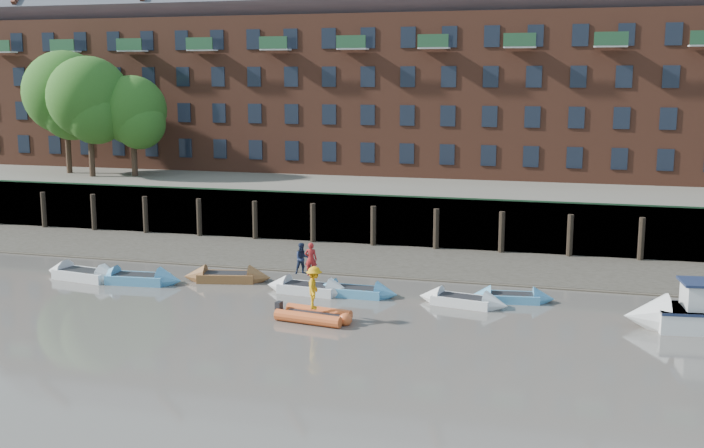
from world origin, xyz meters
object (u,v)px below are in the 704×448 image
at_px(rib_tender, 316,316).
at_px(rowboat_2, 227,277).
at_px(rowboat_5, 463,301).
at_px(person_rower_b, 302,259).
at_px(person_rib_crew, 314,288).
at_px(rowboat_6, 512,298).
at_px(rowboat_4, 355,292).
at_px(person_rower_a, 311,259).
at_px(rowboat_3, 309,289).
at_px(rowboat_0, 84,275).
at_px(motor_launch, 694,314).
at_px(rowboat_1, 138,279).

bearing_deg(rib_tender, rowboat_2, 148.94).
xyz_separation_m(rowboat_5, rib_tender, (-5.85, -4.26, 0.03)).
height_order(person_rower_b, person_rib_crew, person_rower_b).
xyz_separation_m(rowboat_6, rib_tender, (-8.02, -5.52, 0.05)).
distance_m(rowboat_4, person_rower_a, 2.73).
bearing_deg(rowboat_5, rowboat_3, -170.75).
bearing_deg(person_rib_crew, rowboat_3, 8.93).
distance_m(rowboat_0, rowboat_6, 22.30).
height_order(rowboat_5, motor_launch, motor_launch).
relative_size(rowboat_1, motor_launch, 0.72).
height_order(rib_tender, motor_launch, motor_launch).
xyz_separation_m(rowboat_6, person_rib_crew, (-8.12, -5.47, 1.29)).
xyz_separation_m(rowboat_3, rowboat_5, (7.68, -0.18, -0.01)).
bearing_deg(rowboat_6, person_rower_a, 178.14).
height_order(motor_launch, person_rower_b, person_rower_b).
xyz_separation_m(rowboat_3, person_rib_crew, (1.74, -4.39, 1.26)).
relative_size(rowboat_2, person_rib_crew, 2.54).
height_order(rowboat_4, person_rib_crew, person_rib_crew).
distance_m(rowboat_3, rowboat_5, 7.68).
height_order(rowboat_6, person_rower_a, person_rower_a).
relative_size(rowboat_0, rowboat_5, 1.14).
bearing_deg(rowboat_3, rowboat_1, -171.32).
xyz_separation_m(rowboat_2, person_rower_b, (4.47, -0.89, 1.44)).
xyz_separation_m(rowboat_0, person_rower_b, (11.99, 0.71, 1.42)).
bearing_deg(rib_tender, motor_launch, 19.89).
relative_size(rowboat_1, person_rower_a, 2.92).
distance_m(rowboat_2, rowboat_5, 12.62).
bearing_deg(rowboat_5, person_rib_crew, -134.05).
height_order(rowboat_1, person_rower_b, person_rower_b).
height_order(rowboat_5, person_rower_a, person_rower_a).
bearing_deg(person_rower_b, rowboat_1, 151.53).
xyz_separation_m(rowboat_1, rib_tender, (11.02, -3.94, 0.01)).
bearing_deg(rowboat_3, person_rower_a, 38.19).
relative_size(rowboat_6, motor_launch, 0.61).
xyz_separation_m(rowboat_5, person_rib_crew, (-5.94, -4.21, 1.27)).
distance_m(rowboat_0, rib_tender, 14.77).
distance_m(rib_tender, person_rower_a, 5.05).
relative_size(rowboat_5, rowboat_6, 1.09).
distance_m(rowboat_0, rowboat_3, 12.40).
bearing_deg(rowboat_5, rowboat_1, -168.30).
bearing_deg(motor_launch, person_rib_crew, 4.31).
relative_size(rowboat_0, rowboat_2, 1.07).
relative_size(rib_tender, motor_launch, 0.52).
bearing_deg(rowboat_5, person_rower_b, -172.42).
xyz_separation_m(rowboat_3, person_rower_a, (0.11, 0.07, 1.49)).
xyz_separation_m(rowboat_0, rowboat_1, (3.21, -0.04, -0.01)).
xyz_separation_m(rowboat_1, rowboat_5, (16.86, 0.32, -0.02)).
bearing_deg(rowboat_3, person_rower_b, 154.18).
xyz_separation_m(rowboat_0, rib_tender, (14.22, -3.98, 0.00)).
bearing_deg(rowboat_6, rowboat_0, 176.20).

